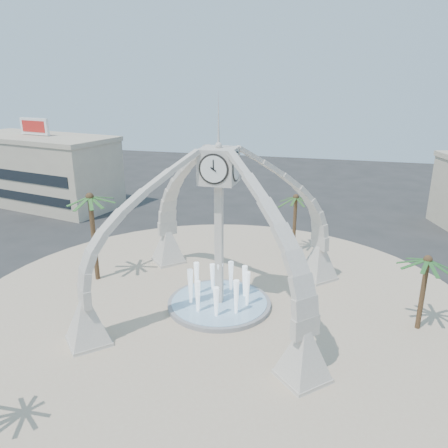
% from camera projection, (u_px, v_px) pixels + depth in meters
% --- Properties ---
extents(ground, '(140.00, 140.00, 0.00)m').
position_uv_depth(ground, '(219.00, 306.00, 33.99)').
color(ground, '#282828').
rests_on(ground, ground).
extents(plaza, '(40.00, 40.00, 0.06)m').
position_uv_depth(plaza, '(219.00, 306.00, 33.98)').
color(plaza, '#BDA98C').
rests_on(plaza, ground).
extents(clock_tower, '(17.94, 17.94, 16.30)m').
position_uv_depth(clock_tower, '(219.00, 227.00, 31.95)').
color(clock_tower, beige).
rests_on(clock_tower, ground).
extents(fountain, '(8.00, 8.00, 3.62)m').
position_uv_depth(fountain, '(219.00, 303.00, 33.90)').
color(fountain, gray).
rests_on(fountain, ground).
extents(building_nw, '(23.75, 13.73, 11.90)m').
position_uv_depth(building_nw, '(40.00, 170.00, 60.55)').
color(building_nw, '#BEB094').
rests_on(building_nw, ground).
extents(palm_east, '(4.04, 4.04, 6.00)m').
position_uv_depth(palm_east, '(428.00, 261.00, 29.30)').
color(palm_east, brown).
rests_on(palm_east, ground).
extents(palm_west, '(5.58, 5.58, 8.35)m').
position_uv_depth(palm_west, '(90.00, 198.00, 36.22)').
color(palm_west, brown).
rests_on(palm_west, ground).
extents(palm_north, '(4.68, 4.68, 6.53)m').
position_uv_depth(palm_north, '(296.00, 198.00, 42.72)').
color(palm_north, brown).
rests_on(palm_north, ground).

